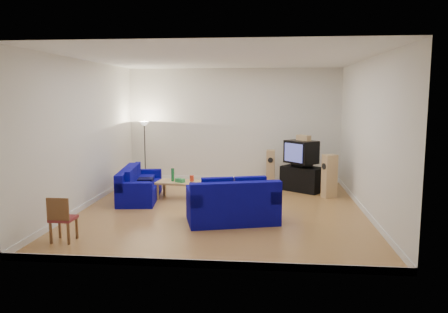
# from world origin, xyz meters

# --- Properties ---
(room) EXTENTS (6.01, 6.51, 3.21)m
(room) POSITION_xyz_m (0.00, 0.00, 1.54)
(room) COLOR brown
(room) RESTS_ON ground
(sofa_three_seat) EXTENTS (1.06, 1.99, 0.73)m
(sofa_three_seat) POSITION_xyz_m (-2.09, 0.76, 0.27)
(sofa_three_seat) COLOR #0A077D
(sofa_three_seat) RESTS_ON ground
(sofa_loveseat) EXTENTS (1.91, 1.38, 0.86)m
(sofa_loveseat) POSITION_xyz_m (0.30, -0.95, 0.32)
(sofa_loveseat) COLOR #0A077D
(sofa_loveseat) RESTS_ON ground
(coffee_table) EXTENTS (1.22, 0.71, 0.42)m
(coffee_table) POSITION_xyz_m (-1.06, 0.88, 0.37)
(coffee_table) COLOR tan
(coffee_table) RESTS_ON ground
(bottle) EXTENTS (0.08, 0.08, 0.31)m
(bottle) POSITION_xyz_m (-1.27, 0.89, 0.57)
(bottle) COLOR #197233
(bottle) RESTS_ON coffee_table
(tissue_box) EXTENTS (0.25, 0.21, 0.09)m
(tissue_box) POSITION_xyz_m (-1.08, 0.78, 0.46)
(tissue_box) COLOR green
(tissue_box) RESTS_ON coffee_table
(red_canister) EXTENTS (0.13, 0.13, 0.14)m
(red_canister) POSITION_xyz_m (-0.82, 0.93, 0.49)
(red_canister) COLOR red
(red_canister) RESTS_ON coffee_table
(remote) EXTENTS (0.16, 0.11, 0.02)m
(remote) POSITION_xyz_m (-0.76, 0.71, 0.43)
(remote) COLOR black
(remote) RESTS_ON coffee_table
(tv_stand) EXTENTS (1.17, 1.06, 0.63)m
(tv_stand) POSITION_xyz_m (1.87, 2.05, 0.31)
(tv_stand) COLOR black
(tv_stand) RESTS_ON ground
(av_receiver) EXTENTS (0.55, 0.56, 0.10)m
(av_receiver) POSITION_xyz_m (1.85, 2.10, 0.68)
(av_receiver) COLOR black
(av_receiver) RESTS_ON tv_stand
(television) EXTENTS (0.91, 0.92, 0.58)m
(television) POSITION_xyz_m (1.82, 2.01, 1.02)
(television) COLOR black
(television) RESTS_ON av_receiver
(centre_speaker) EXTENTS (0.37, 0.40, 0.14)m
(centre_speaker) POSITION_xyz_m (1.87, 2.07, 1.37)
(centre_speaker) COLOR tan
(centre_speaker) RESTS_ON television
(speaker_left) EXTENTS (0.24, 0.31, 0.97)m
(speaker_left) POSITION_xyz_m (1.06, 2.70, 0.49)
(speaker_left) COLOR tan
(speaker_left) RESTS_ON ground
(speaker_right) EXTENTS (0.38, 0.35, 1.04)m
(speaker_right) POSITION_xyz_m (2.45, 1.36, 0.52)
(speaker_right) COLOR tan
(speaker_right) RESTS_ON ground
(floor_lamp) EXTENTS (0.30, 0.30, 1.73)m
(floor_lamp) POSITION_xyz_m (-2.45, 2.70, 1.43)
(floor_lamp) COLOR black
(floor_lamp) RESTS_ON ground
(dining_chair) EXTENTS (0.38, 0.38, 0.79)m
(dining_chair) POSITION_xyz_m (-2.45, -2.38, 0.44)
(dining_chair) COLOR brown
(dining_chair) RESTS_ON ground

